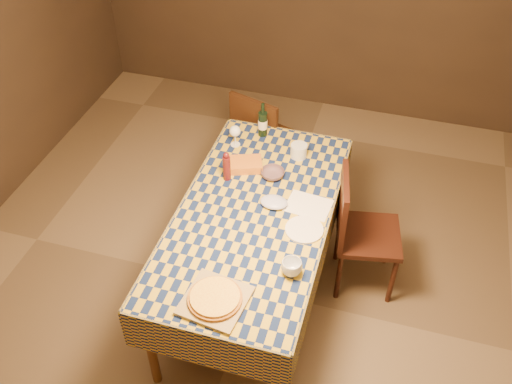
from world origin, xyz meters
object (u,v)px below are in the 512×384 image
at_px(dining_table, 254,221).
at_px(cutting_board, 215,301).
at_px(white_plate, 304,230).
at_px(chair_right, 357,227).
at_px(chair_far, 262,137).
at_px(pizza, 215,298).
at_px(wine_bottle, 263,123).
at_px(bowl, 273,174).

height_order(dining_table, cutting_board, cutting_board).
xyz_separation_m(white_plate, chair_right, (0.29, 0.37, -0.25)).
height_order(chair_far, chair_right, same).
distance_m(pizza, chair_far, 1.84).
bearing_deg(pizza, wine_bottle, 96.25).
distance_m(cutting_board, pizza, 0.02).
bearing_deg(pizza, dining_table, 89.68).
bearing_deg(wine_bottle, white_plate, -59.65).
bearing_deg(chair_right, pizza, -121.93).
bearing_deg(bowl, chair_far, 111.02).
relative_size(pizza, chair_far, 0.38).
xyz_separation_m(pizza, bowl, (0.03, 1.07, -0.01)).
distance_m(dining_table, wine_bottle, 0.84).
bearing_deg(chair_far, white_plate, -62.82).
distance_m(cutting_board, white_plate, 0.73).
relative_size(dining_table, chair_right, 1.98).
height_order(cutting_board, chair_far, chair_far).
bearing_deg(chair_far, wine_bottle, -73.24).
bearing_deg(chair_far, pizza, -82.00).
xyz_separation_m(white_plate, chair_far, (-0.59, 1.15, -0.25)).
xyz_separation_m(pizza, chair_far, (-0.25, 1.80, -0.28)).
xyz_separation_m(chair_far, chair_right, (0.89, -0.79, 0.00)).
relative_size(cutting_board, bowl, 2.06).
bearing_deg(pizza, chair_far, 98.00).
relative_size(white_plate, chair_far, 0.25).
height_order(cutting_board, bowl, bowl).
xyz_separation_m(cutting_board, pizza, (0.00, 0.00, 0.02)).
height_order(white_plate, chair_far, chair_far).
bearing_deg(pizza, chair_right, 58.07).
distance_m(pizza, wine_bottle, 1.52).
relative_size(cutting_board, white_plate, 1.41).
xyz_separation_m(dining_table, chair_right, (0.63, 0.31, -0.17)).
height_order(pizza, bowl, same).
bearing_deg(pizza, white_plate, 62.44).
height_order(dining_table, wine_bottle, wine_bottle).
relative_size(cutting_board, chair_far, 0.35).
relative_size(cutting_board, pizza, 0.92).
bearing_deg(chair_far, cutting_board, -82.00).
relative_size(wine_bottle, chair_right, 0.29).
xyz_separation_m(pizza, chair_right, (0.63, 1.01, -0.28)).
xyz_separation_m(cutting_board, wine_bottle, (-0.17, 1.51, 0.09)).
relative_size(dining_table, wine_bottle, 6.91).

